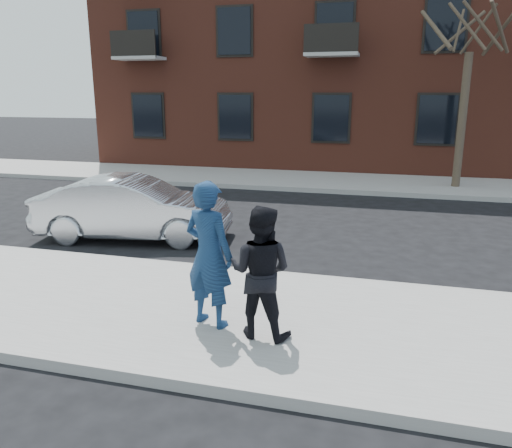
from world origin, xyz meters
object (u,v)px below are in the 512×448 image
(street_tree, at_px, (473,11))
(man_hoodie, at_px, (209,254))
(man_peacoat, at_px, (260,272))
(silver_sedan, at_px, (133,208))

(street_tree, distance_m, man_hoodie, 13.15)
(man_hoodie, relative_size, man_peacoat, 1.15)
(street_tree, bearing_deg, man_peacoat, -107.12)
(silver_sedan, height_order, man_peacoat, man_peacoat)
(silver_sedan, bearing_deg, street_tree, -53.01)
(silver_sedan, relative_size, man_hoodie, 2.15)
(street_tree, relative_size, man_peacoat, 4.03)
(silver_sedan, relative_size, man_peacoat, 2.48)
(silver_sedan, xyz_separation_m, man_hoodie, (3.17, -3.81, 0.43))
(street_tree, xyz_separation_m, man_hoodie, (-4.34, -11.61, -4.40))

